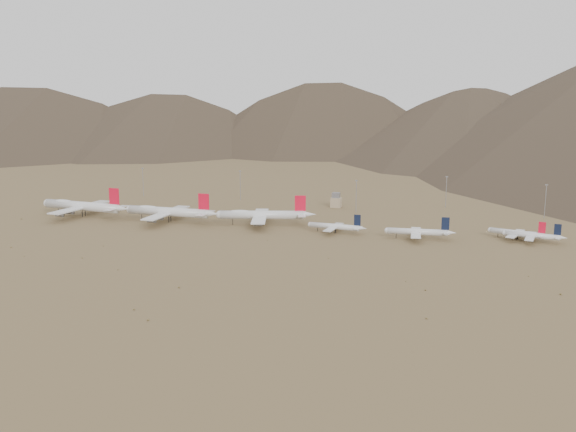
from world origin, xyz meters
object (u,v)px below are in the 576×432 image
(widebody_west, at_px, (82,206))
(widebody_east, at_px, (262,215))
(control_tower, at_px, (336,201))
(narrowbody_a, at_px, (336,227))
(widebody_centre, at_px, (168,212))
(narrowbody_b, at_px, (419,232))

(widebody_west, bearing_deg, widebody_east, 9.40)
(widebody_west, height_order, control_tower, widebody_west)
(narrowbody_a, xyz_separation_m, control_tower, (-20.27, 94.56, 0.90))
(widebody_centre, relative_size, control_tower, 6.23)
(widebody_west, xyz_separation_m, narrowbody_b, (252.11, -5.56, -3.18))
(widebody_west, height_order, narrowbody_a, widebody_west)
(widebody_west, bearing_deg, widebody_centre, 5.39)
(narrowbody_b, distance_m, control_tower, 123.33)
(widebody_west, height_order, narrowbody_b, widebody_west)
(widebody_east, bearing_deg, narrowbody_b, -22.65)
(widebody_east, distance_m, control_tower, 90.74)
(widebody_west, relative_size, narrowbody_b, 1.73)
(narrowbody_b, bearing_deg, widebody_centre, 173.46)
(widebody_centre, height_order, narrowbody_a, widebody_centre)
(widebody_east, relative_size, narrowbody_b, 1.53)
(narrowbody_a, distance_m, narrowbody_b, 55.20)
(narrowbody_b, bearing_deg, control_tower, 122.70)
(widebody_east, xyz_separation_m, control_tower, (35.71, 83.39, -2.00))
(widebody_centre, relative_size, narrowbody_a, 1.82)
(widebody_centre, xyz_separation_m, narrowbody_b, (179.89, -4.94, -2.77))
(control_tower, bearing_deg, narrowbody_a, -77.90)
(widebody_centre, height_order, widebody_east, widebody_centre)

